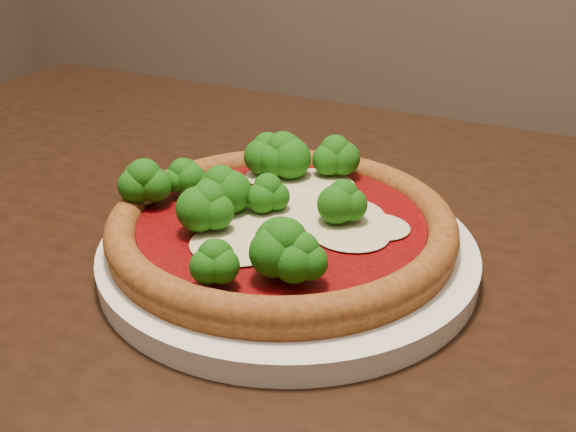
% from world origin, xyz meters
% --- Properties ---
extents(dining_table, '(1.28, 0.96, 0.75)m').
position_xyz_m(dining_table, '(0.12, 0.03, 0.66)').
color(dining_table, black).
rests_on(dining_table, floor).
extents(plate, '(0.29, 0.29, 0.02)m').
position_xyz_m(plate, '(0.14, 0.07, 0.76)').
color(plate, silver).
rests_on(plate, dining_table).
extents(pizza, '(0.27, 0.27, 0.06)m').
position_xyz_m(pizza, '(0.13, 0.08, 0.79)').
color(pizza, brown).
rests_on(pizza, plate).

